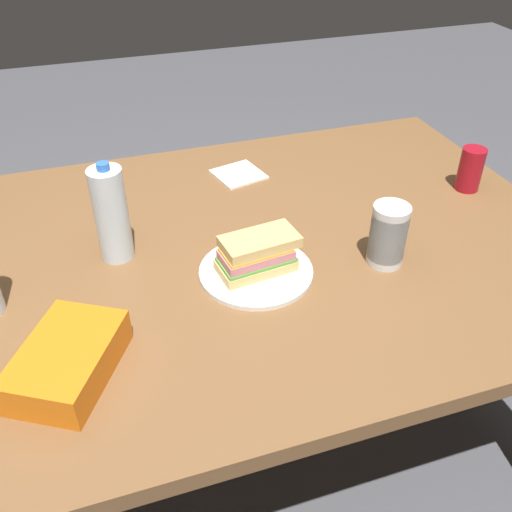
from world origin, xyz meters
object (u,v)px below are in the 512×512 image
at_px(dining_table, 212,275).
at_px(paper_plate, 256,272).
at_px(sandwich, 257,254).
at_px(plastic_cup_stack, 388,235).
at_px(water_bottle_tall, 111,214).
at_px(soda_can_red, 470,169).
at_px(chip_bag, 68,360).

height_order(dining_table, paper_plate, paper_plate).
xyz_separation_m(dining_table, sandwich, (0.08, -0.11, 0.12)).
distance_m(dining_table, plastic_cup_stack, 0.43).
xyz_separation_m(paper_plate, water_bottle_tall, (-0.29, 0.17, 0.11)).
bearing_deg(soda_can_red, paper_plate, -164.89).
xyz_separation_m(dining_table, soda_can_red, (0.76, 0.07, 0.13)).
xyz_separation_m(soda_can_red, water_bottle_tall, (-0.97, -0.02, 0.05)).
distance_m(chip_bag, plastic_cup_stack, 0.73).
height_order(sandwich, chip_bag, sandwich).
bearing_deg(sandwich, soda_can_red, 15.01).
xyz_separation_m(dining_table, chip_bag, (-0.34, -0.29, 0.11)).
bearing_deg(sandwich, paper_plate, -146.32).
bearing_deg(plastic_cup_stack, dining_table, 156.40).
bearing_deg(dining_table, water_bottle_tall, 165.55).
bearing_deg(dining_table, plastic_cup_stack, -23.60).
bearing_deg(dining_table, soda_can_red, 5.27).
relative_size(dining_table, water_bottle_tall, 7.45).
xyz_separation_m(dining_table, paper_plate, (0.08, -0.11, 0.08)).
bearing_deg(chip_bag, soda_can_red, 138.45).
height_order(chip_bag, water_bottle_tall, water_bottle_tall).
bearing_deg(paper_plate, dining_table, 123.57).
height_order(sandwich, soda_can_red, soda_can_red).
height_order(dining_table, chip_bag, chip_bag).
xyz_separation_m(dining_table, water_bottle_tall, (-0.21, 0.05, 0.19)).
relative_size(chip_bag, plastic_cup_stack, 1.54).
bearing_deg(water_bottle_tall, sandwich, -29.84).
distance_m(water_bottle_tall, plastic_cup_stack, 0.63).
relative_size(dining_table, soda_can_red, 14.80).
relative_size(sandwich, water_bottle_tall, 0.79).
bearing_deg(plastic_cup_stack, paper_plate, 170.70).
height_order(sandwich, water_bottle_tall, water_bottle_tall).
xyz_separation_m(paper_plate, sandwich, (0.00, 0.00, 0.05)).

